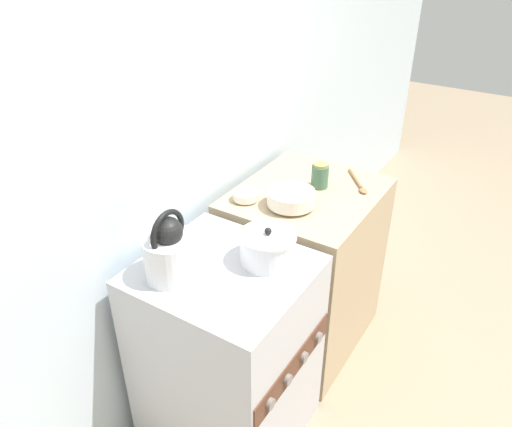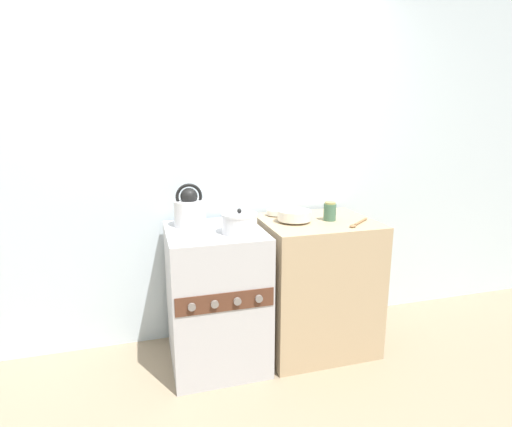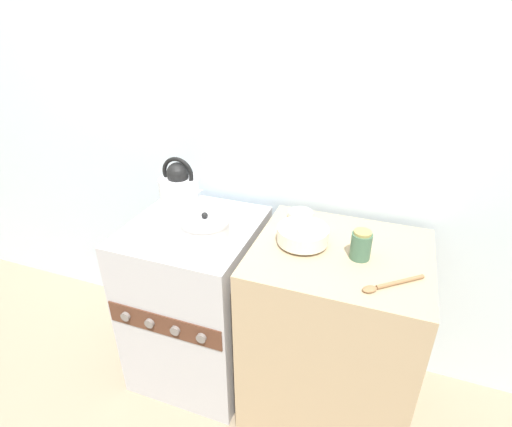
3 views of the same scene
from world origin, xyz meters
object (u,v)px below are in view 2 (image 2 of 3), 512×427
at_px(stove, 216,297).
at_px(enamel_bowl, 294,215).
at_px(kettle, 190,210).
at_px(storage_jar, 330,212).
at_px(cooking_pot, 239,223).
at_px(small_ceramic_bowl, 275,212).

height_order(stove, enamel_bowl, enamel_bowl).
height_order(kettle, storage_jar, kettle).
distance_m(stove, enamel_bowl, 0.73).
bearing_deg(stove, cooking_pot, -40.07).
xyz_separation_m(kettle, enamel_bowl, (0.66, -0.13, -0.05)).
distance_m(enamel_bowl, storage_jar, 0.24).
height_order(stove, kettle, kettle).
xyz_separation_m(stove, small_ceramic_bowl, (0.47, 0.21, 0.48)).
height_order(small_ceramic_bowl, storage_jar, storage_jar).
xyz_separation_m(kettle, cooking_pot, (0.26, -0.25, -0.05)).
height_order(kettle, cooking_pot, kettle).
height_order(enamel_bowl, small_ceramic_bowl, enamel_bowl).
bearing_deg(enamel_bowl, stove, -179.34).
bearing_deg(small_ceramic_bowl, cooking_pot, -136.15).
bearing_deg(cooking_pot, kettle, 136.52).
height_order(stove, storage_jar, storage_jar).
bearing_deg(stove, kettle, 133.41).
relative_size(cooking_pot, small_ceramic_bowl, 1.86).
xyz_separation_m(stove, kettle, (-0.13, 0.14, 0.55)).
distance_m(cooking_pot, enamel_bowl, 0.41).
bearing_deg(cooking_pot, small_ceramic_bowl, 43.85).
height_order(stove, small_ceramic_bowl, small_ceramic_bowl).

